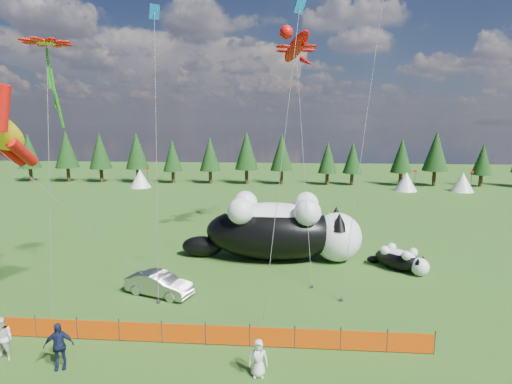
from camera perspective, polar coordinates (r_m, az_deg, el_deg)
ground at (r=22.20m, az=-8.21°, el=-16.70°), size 160.00×160.00×0.00m
safety_fence at (r=19.39m, az=-10.29°, el=-19.26°), size 22.06×0.06×1.10m
tree_line at (r=64.77m, az=0.40°, el=4.65°), size 90.00×4.00×8.00m
festival_tents at (r=60.30m, az=10.55°, el=1.61°), size 50.00×3.20×2.80m
cat_large at (r=29.23m, az=3.57°, el=-5.27°), size 13.22×4.78×4.78m
cat_small at (r=29.11m, az=19.95°, el=-9.03°), size 3.61×3.41×1.60m
car at (r=24.40m, az=-13.63°, el=-12.65°), size 4.26×2.60×1.33m
spectator_b at (r=20.72m, az=-32.54°, el=-17.34°), size 0.95×0.59×1.90m
spectator_c at (r=19.06m, az=-26.37°, el=-19.10°), size 1.28×0.93×1.96m
spectator_e at (r=16.96m, az=0.32°, el=-22.64°), size 0.79×0.55×1.55m
gecko_kite at (r=32.71m, az=5.76°, el=19.91°), size 5.22×12.84×18.04m
flower_kite at (r=23.20m, az=-27.75°, el=17.98°), size 3.27×3.93×13.95m
diamond_kite_a at (r=25.44m, az=-14.30°, el=22.24°), size 1.28×3.95×17.00m
diamond_kite_c at (r=20.39m, az=6.07°, el=23.34°), size 2.10×2.75×16.11m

